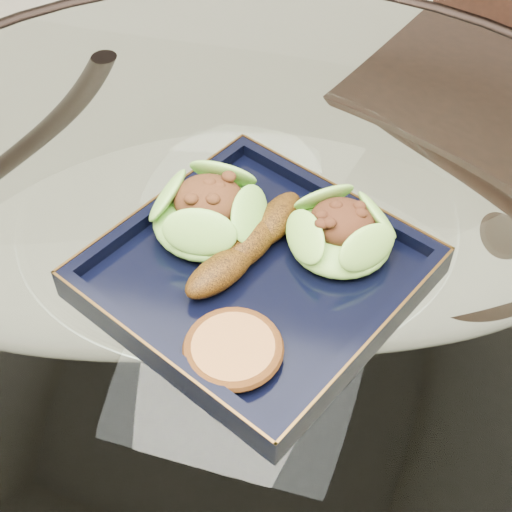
# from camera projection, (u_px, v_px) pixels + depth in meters

# --- Properties ---
(dining_table) EXTENTS (1.13, 1.13, 0.77)m
(dining_table) POSITION_uv_depth(u_px,v_px,m) (241.00, 333.00, 0.86)
(dining_table) COLOR white
(dining_table) RESTS_ON ground
(dining_chair) EXTENTS (0.54, 0.54, 0.96)m
(dining_chair) POSITION_uv_depth(u_px,v_px,m) (491.00, 136.00, 1.21)
(dining_chair) COLOR black
(dining_chair) RESTS_ON ground
(navy_plate) EXTENTS (0.36, 0.36, 0.02)m
(navy_plate) POSITION_uv_depth(u_px,v_px,m) (256.00, 277.00, 0.69)
(navy_plate) COLOR black
(navy_plate) RESTS_ON dining_table
(lettuce_wrap_left) EXTENTS (0.15, 0.15, 0.04)m
(lettuce_wrap_left) POSITION_uv_depth(u_px,v_px,m) (209.00, 214.00, 0.70)
(lettuce_wrap_left) COLOR #51992C
(lettuce_wrap_left) RESTS_ON navy_plate
(lettuce_wrap_right) EXTENTS (0.13, 0.13, 0.04)m
(lettuce_wrap_right) POSITION_uv_depth(u_px,v_px,m) (340.00, 234.00, 0.69)
(lettuce_wrap_right) COLOR #5EA22F
(lettuce_wrap_right) RESTS_ON navy_plate
(roasted_plantain) EXTENTS (0.09, 0.16, 0.03)m
(roasted_plantain) POSITION_uv_depth(u_px,v_px,m) (249.00, 244.00, 0.68)
(roasted_plantain) COLOR #573109
(roasted_plantain) RESTS_ON navy_plate
(crumb_patty) EXTENTS (0.10, 0.10, 0.01)m
(crumb_patty) POSITION_uv_depth(u_px,v_px,m) (233.00, 350.00, 0.61)
(crumb_patty) COLOR #A66937
(crumb_patty) RESTS_ON navy_plate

